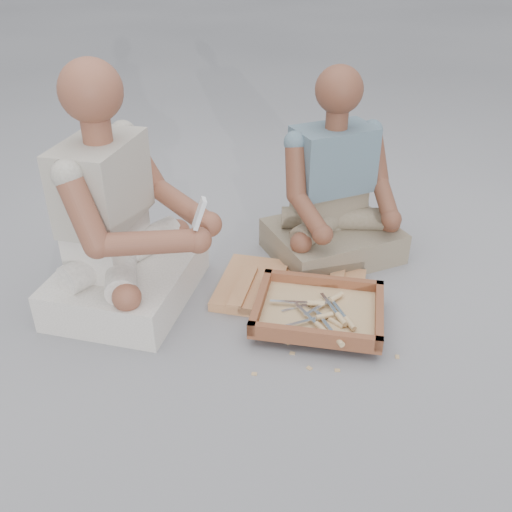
{
  "coord_description": "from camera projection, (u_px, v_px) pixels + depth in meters",
  "views": [
    {
      "loc": [
        -0.15,
        -1.77,
        1.42
      ],
      "look_at": [
        -0.02,
        0.09,
        0.3
      ],
      "focal_mm": 40.0,
      "sensor_mm": 36.0,
      "label": 1
    }
  ],
  "objects": [
    {
      "name": "ground",
      "position": [
        262.0,
        332.0,
        2.25
      ],
      "size": [
        60.0,
        60.0,
        0.0
      ],
      "primitive_type": "plane",
      "color": "gray",
      "rests_on": "ground"
    },
    {
      "name": "chisel_4",
      "position": [
        335.0,
        336.0,
        2.11
      ],
      "size": [
        0.08,
        0.22,
        0.02
      ],
      "rotation": [
        0.0,
        0.0,
        -1.29
      ],
      "color": "silver",
      "rests_on": "tool_tray"
    },
    {
      "name": "companion",
      "position": [
        334.0,
        197.0,
        2.63
      ],
      "size": [
        0.69,
        0.62,
        0.89
      ],
      "rotation": [
        0.0,
        0.0,
        3.48
      ],
      "color": "#81715D",
      "rests_on": "ground"
    },
    {
      "name": "chisel_3",
      "position": [
        318.0,
        325.0,
        2.16
      ],
      "size": [
        0.11,
        0.21,
        0.02
      ],
      "rotation": [
        0.0,
        0.0,
        -1.15
      ],
      "color": "silver",
      "rests_on": "tool_tray"
    },
    {
      "name": "wood_chip_6",
      "position": [
        288.0,
        343.0,
        2.2
      ],
      "size": [
        0.02,
        0.02,
        0.0
      ],
      "primitive_type": "cube",
      "rotation": [
        0.0,
        0.0,
        0.66
      ],
      "color": "#DBB781",
      "rests_on": "ground"
    },
    {
      "name": "wood_chip_2",
      "position": [
        292.0,
        353.0,
        2.14
      ],
      "size": [
        0.02,
        0.02,
        0.0
      ],
      "primitive_type": "cube",
      "rotation": [
        0.0,
        0.0,
        2.84
      ],
      "color": "#DBB781",
      "rests_on": "ground"
    },
    {
      "name": "wood_chip_0",
      "position": [
        324.0,
        318.0,
        2.33
      ],
      "size": [
        0.02,
        0.02,
        0.0
      ],
      "primitive_type": "cube",
      "rotation": [
        0.0,
        0.0,
        3.08
      ],
      "color": "#DBB781",
      "rests_on": "ground"
    },
    {
      "name": "chisel_2",
      "position": [
        332.0,
        321.0,
        2.21
      ],
      "size": [
        0.15,
        0.18,
        0.02
      ],
      "rotation": [
        0.0,
        0.0,
        -0.89
      ],
      "color": "silver",
      "rests_on": "tool_tray"
    },
    {
      "name": "carved_panel",
      "position": [
        291.0,
        290.0,
        2.47
      ],
      "size": [
        0.72,
        0.58,
        0.04
      ],
      "primitive_type": "cube",
      "rotation": [
        0.0,
        0.0,
        -0.3
      ],
      "color": "#AB6742",
      "rests_on": "ground"
    },
    {
      "name": "tool_tray",
      "position": [
        319.0,
        310.0,
        2.27
      ],
      "size": [
        0.59,
        0.52,
        0.07
      ],
      "rotation": [
        0.0,
        0.0,
        -0.26
      ],
      "color": "brown",
      "rests_on": "carved_panel"
    },
    {
      "name": "mobile_phone",
      "position": [
        199.0,
        213.0,
        2.09
      ],
      "size": [
        0.06,
        0.06,
        0.12
      ],
      "rotation": [
        -0.35,
        0.0,
        -1.44
      ],
      "color": "white",
      "rests_on": "craftsman"
    },
    {
      "name": "wood_chip_8",
      "position": [
        254.0,
        374.0,
        2.05
      ],
      "size": [
        0.02,
        0.02,
        0.0
      ],
      "primitive_type": "cube",
      "rotation": [
        0.0,
        0.0,
        2.94
      ],
      "color": "#DBB781",
      "rests_on": "ground"
    },
    {
      "name": "chisel_6",
      "position": [
        318.0,
        302.0,
        2.32
      ],
      "size": [
        0.21,
        0.09,
        0.02
      ],
      "rotation": [
        0.0,
        0.0,
        0.33
      ],
      "color": "silver",
      "rests_on": "tool_tray"
    },
    {
      "name": "wood_chip_4",
      "position": [
        286.0,
        312.0,
        2.37
      ],
      "size": [
        0.02,
        0.02,
        0.0
      ],
      "primitive_type": "cube",
      "rotation": [
        0.0,
        0.0,
        1.59
      ],
      "color": "#DBB781",
      "rests_on": "ground"
    },
    {
      "name": "chisel_7",
      "position": [
        333.0,
        299.0,
        2.31
      ],
      "size": [
        0.19,
        0.15,
        0.02
      ],
      "rotation": [
        0.0,
        0.0,
        0.66
      ],
      "color": "silver",
      "rests_on": "tool_tray"
    },
    {
      "name": "chisel_5",
      "position": [
        347.0,
        320.0,
        2.19
      ],
      "size": [
        0.07,
        0.22,
        0.02
      ],
      "rotation": [
        0.0,
        0.0,
        -1.32
      ],
      "color": "silver",
      "rests_on": "tool_tray"
    },
    {
      "name": "wood_chip_5",
      "position": [
        397.0,
        357.0,
        2.13
      ],
      "size": [
        0.02,
        0.02,
        0.0
      ],
      "primitive_type": "cube",
      "rotation": [
        0.0,
        0.0,
        1.38
      ],
      "color": "#DBB781",
      "rests_on": "ground"
    },
    {
      "name": "chisel_1",
      "position": [
        319.0,
        317.0,
        2.2
      ],
      "size": [
        0.21,
        0.08,
        0.02
      ],
      "rotation": [
        0.0,
        0.0,
        0.31
      ],
      "color": "silver",
      "rests_on": "tool_tray"
    },
    {
      "name": "chisel_8",
      "position": [
        311.0,
        303.0,
        2.28
      ],
      "size": [
        0.22,
        0.05,
        0.02
      ],
      "rotation": [
        0.0,
        0.0,
        -0.16
      ],
      "color": "silver",
      "rests_on": "tool_tray"
    },
    {
      "name": "wood_chip_1",
      "position": [
        337.0,
        370.0,
        2.06
      ],
      "size": [
        0.02,
        0.02,
        0.0
      ],
      "primitive_type": "cube",
      "rotation": [
        0.0,
        0.0,
        3.03
      ],
      "color": "#DBB781",
      "rests_on": "ground"
    },
    {
      "name": "chisel_0",
      "position": [
        339.0,
        316.0,
        2.21
      ],
      "size": [
        0.07,
        0.22,
        0.02
      ],
      "rotation": [
        0.0,
        0.0,
        -1.32
      ],
      "color": "silver",
      "rests_on": "tool_tray"
    },
    {
      "name": "wood_chip_7",
      "position": [
        309.0,
        368.0,
        2.07
      ],
      "size": [
        0.02,
        0.02,
        0.0
      ],
      "primitive_type": "cube",
      "rotation": [
        0.0,
        0.0,
        2.29
      ],
      "color": "#DBB781",
      "rests_on": "ground"
    },
    {
      "name": "craftsman",
      "position": [
        120.0,
        227.0,
        2.29
      ],
      "size": [
        0.75,
        0.77,
        1.0
      ],
      "rotation": [
        0.0,
        0.0,
        -1.89
      ],
      "color": "silver",
      "rests_on": "ground"
    },
    {
      "name": "wood_chip_3",
      "position": [
        309.0,
        330.0,
        2.26
      ],
      "size": [
        0.02,
        0.02,
        0.0
      ],
      "primitive_type": "cube",
      "rotation": [
        0.0,
        0.0,
        2.14
      ],
      "color": "#DBB781",
      "rests_on": "ground"
    }
  ]
}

